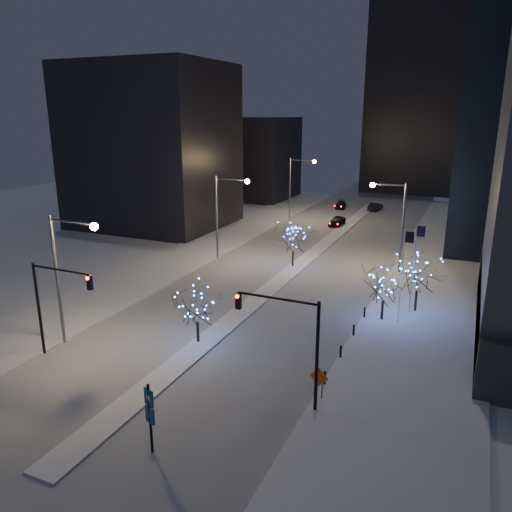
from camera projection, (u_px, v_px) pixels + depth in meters
The scene contains 25 objects.
ground at pixel (158, 382), 32.90m from camera, with size 160.00×160.00×0.00m, color silver.
road at pixel (317, 251), 63.60m from camera, with size 20.00×130.00×0.02m, color #A7ADB6.
median at pixel (304, 261), 59.20m from camera, with size 2.00×80.00×0.15m, color silver.
east_sidewalk at pixel (427, 310), 44.57m from camera, with size 10.00×90.00×0.15m, color silver.
west_sidewalk at pixel (157, 270), 55.89m from camera, with size 8.00×90.00×0.15m, color silver.
filler_west_near at pixel (152, 147), 75.56m from camera, with size 22.00×18.00×24.00m, color black.
filler_west_far at pixel (247, 158), 102.21m from camera, with size 18.00×16.00×16.00m, color black.
horizon_block at pixel (428, 92), 105.39m from camera, with size 24.00×14.00×42.00m, color black.
street_lamp_w_near at pixel (66, 264), 36.32m from camera, with size 4.40×0.56×10.00m.
street_lamp_w_mid at pixel (225, 206), 58.25m from camera, with size 4.40×0.56×10.00m.
street_lamp_w_far at pixel (296, 180), 80.19m from camera, with size 4.40×0.56×10.00m.
street_lamp_east at pixel (395, 215), 53.48m from camera, with size 3.90×0.56×10.00m.
traffic_signal_west at pixel (53, 296), 34.86m from camera, with size 5.26×0.43×7.00m.
traffic_signal_east at pixel (292, 334), 28.96m from camera, with size 5.26×0.43×7.00m.
flagpoles at pixel (409, 266), 41.48m from camera, with size 1.35×2.60×8.00m.
bollards at pixel (347, 340), 37.53m from camera, with size 0.16×12.16×0.90m.
car_near at pixel (337, 221), 77.57m from camera, with size 1.75×4.35×1.48m, color black.
car_mid at pixel (375, 207), 89.46m from camera, with size 1.46×4.18×1.38m, color black.
car_far at pixel (341, 205), 91.55m from camera, with size 1.77×4.35×1.26m, color black.
holiday_tree_median_near at pixel (197, 305), 37.59m from camera, with size 4.83×4.83×4.61m.
holiday_tree_median_far at pixel (293, 239), 56.25m from camera, with size 4.61×4.61×4.89m.
holiday_tree_plaza_near at pixel (384, 285), 41.65m from camera, with size 5.03×5.03×4.81m.
holiday_tree_plaza_far at pixel (418, 274), 43.40m from camera, with size 4.13×4.13×5.20m.
wayfinding_sign at pixel (150, 411), 25.46m from camera, with size 0.70×0.34×4.01m.
construction_sign at pixel (319, 380), 30.51m from camera, with size 1.24×0.19×2.05m.
Camera 1 is at (17.81, -24.10, 17.21)m, focal length 35.00 mm.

